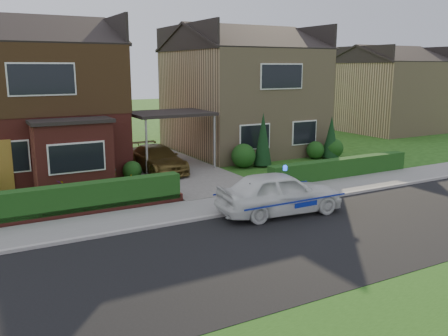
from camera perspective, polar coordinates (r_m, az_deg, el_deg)
ground at (r=14.24m, az=11.07°, el=-8.21°), size 120.00×120.00×0.00m
road at (r=14.24m, az=11.07°, el=-8.21°), size 60.00×6.00×0.02m
kerb at (r=16.54m, az=4.28°, el=-4.91°), size 60.00×0.16×0.12m
sidewalk at (r=17.39m, az=2.39°, el=-4.07°), size 60.00×2.00×0.10m
driveway at (r=23.38m, az=-6.43°, el=0.10°), size 3.80×12.00×0.12m
house_left at (r=24.25m, az=-22.26°, el=8.67°), size 7.50×9.53×7.25m
house_right at (r=28.20m, az=2.08°, el=9.60°), size 7.50×8.06×7.25m
carport_link at (r=22.94m, az=-6.54°, el=6.44°), size 3.80×3.00×2.77m
dwarf_wall at (r=16.41m, az=-17.57°, el=-5.15°), size 7.70×0.25×0.36m
hedge_left at (r=16.61m, az=-17.63°, el=-5.61°), size 7.50×0.55×0.90m
hedge_right at (r=21.79m, az=13.79°, el=-1.22°), size 7.50×0.55×0.80m
shrub_left_mid at (r=20.45m, az=-15.00°, el=-0.25°), size 1.32×1.32×1.32m
shrub_left_near at (r=21.21m, az=-10.98°, el=-0.29°), size 0.84×0.84×0.84m
shrub_right_near at (r=23.29m, az=2.35°, el=1.48°), size 1.20×1.20×1.20m
shrub_right_mid at (r=26.04m, az=10.93°, el=2.13°), size 0.96×0.96×0.96m
shrub_right_far at (r=26.46m, az=13.02°, el=2.33°), size 1.08×1.08×1.08m
conifer_a at (r=23.54m, az=4.71°, el=3.29°), size 0.90×0.90×2.60m
conifer_b at (r=26.24m, az=12.75°, el=3.50°), size 0.90×0.90×2.20m
neighbour_right at (r=38.90m, az=18.88°, el=8.09°), size 6.50×7.00×5.20m
police_car at (r=16.04m, az=6.71°, el=-3.01°), size 3.94×4.44×1.62m
driveway_car at (r=22.09m, az=-7.99°, el=1.09°), size 1.86×4.18×1.19m
potted_plant_a at (r=20.35m, az=-13.37°, el=-0.98°), size 0.43×0.31×0.79m
potted_plant_b at (r=18.77m, az=-11.51°, el=-2.00°), size 0.54×0.51×0.79m
potted_plant_c at (r=18.60m, az=-18.93°, el=-2.60°), size 0.50×0.50×0.76m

